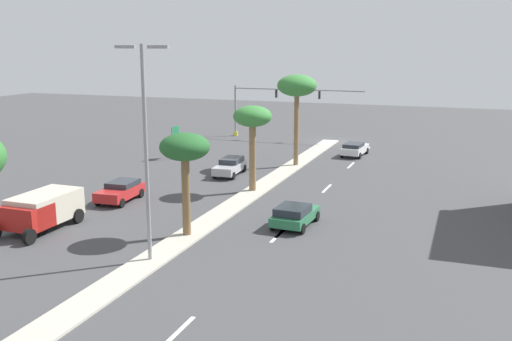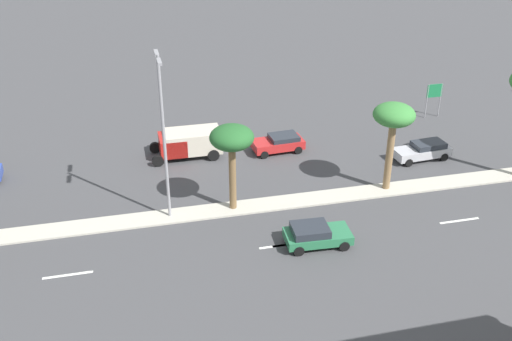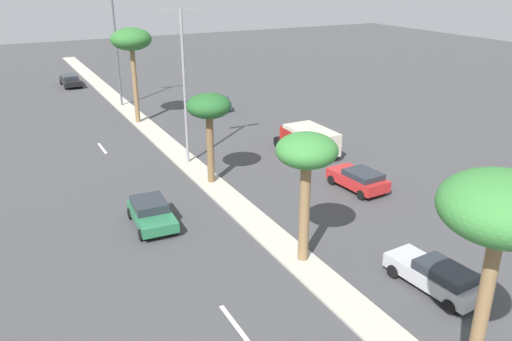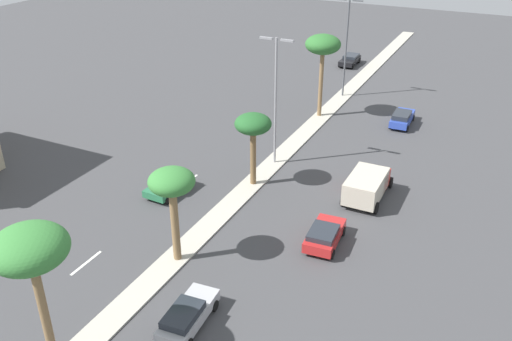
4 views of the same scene
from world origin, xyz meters
TOP-DOWN VIEW (x-y plane):
  - ground_plane at (0.00, 36.94)m, footprint 160.00×160.00m
  - median_curb at (0.00, 47.50)m, footprint 1.80×94.99m
  - lane_stripe_front at (-4.88, 22.46)m, footprint 0.20×2.80m
  - lane_stripe_outboard at (-4.88, 33.76)m, footprint 0.20×2.80m
  - lane_stripe_rear at (-4.88, 34.59)m, footprint 0.20×2.80m
  - lane_stripe_leading at (-4.88, 47.23)m, footprint 0.20×2.80m
  - directional_road_sign at (11.91, 15.51)m, footprint 0.10×1.47m
  - palm_tree_left at (0.19, 25.37)m, footprint 2.88×2.88m
  - palm_tree_mid at (0.08, 36.60)m, footprint 2.88×2.88m
  - street_lamp_rear at (0.04, 40.87)m, footprint 2.90×0.24m
  - sedan_red_trailing at (8.11, 31.17)m, footprint 2.29×4.22m
  - sedan_silver_inboard at (4.07, 20.51)m, footprint 2.13×4.63m
  - sedan_green_right at (-5.26, 32.55)m, footprint 2.28×4.12m
  - box_truck at (8.93, 38.48)m, footprint 2.76×5.58m

SIDE VIEW (x-z plane):
  - ground_plane at x=0.00m, z-range 0.00..0.00m
  - lane_stripe_front at x=-4.88m, z-range 0.00..0.01m
  - lane_stripe_outboard at x=-4.88m, z-range 0.00..0.01m
  - lane_stripe_rear at x=-4.88m, z-range 0.00..0.01m
  - lane_stripe_leading at x=-4.88m, z-range 0.00..0.01m
  - median_curb at x=0.00m, z-range 0.00..0.12m
  - sedan_green_right at x=-5.26m, z-range 0.05..1.41m
  - sedan_red_trailing at x=8.11m, z-range 0.06..1.44m
  - sedan_silver_inboard at x=4.07m, z-range 0.05..1.46m
  - box_truck at x=8.93m, z-range 0.16..2.29m
  - directional_road_sign at x=11.91m, z-range 0.67..3.83m
  - palm_tree_mid at x=0.08m, z-range 2.11..8.08m
  - palm_tree_left at x=0.19m, z-range 2.26..8.69m
  - street_lamp_rear at x=0.04m, z-range 0.98..11.87m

